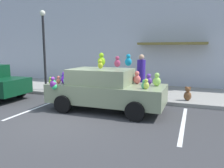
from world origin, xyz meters
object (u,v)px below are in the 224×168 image
Objects in this scene: street_lamp_post at (44,42)px; pedestrian_near_shopfront at (141,77)px; plush_covered_car at (105,89)px; teddy_bear_on_sidewalk at (188,94)px.

street_lamp_post is 2.13× the size of pedestrian_near_shopfront.
street_lamp_post is at bearing 154.60° from plush_covered_car.
plush_covered_car is 2.26m from pedestrian_near_shopfront.
street_lamp_post reaches higher than plush_covered_car.
plush_covered_car is 1.07× the size of street_lamp_post.
pedestrian_near_shopfront reaches higher than teddy_bear_on_sidewalk.
pedestrian_near_shopfront is at bearing 178.68° from teddy_bear_on_sidewalk.
plush_covered_car is at bearing -25.40° from street_lamp_post.
street_lamp_post is at bearing -179.45° from teddy_bear_on_sidewalk.
teddy_bear_on_sidewalk is 0.15× the size of street_lamp_post.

